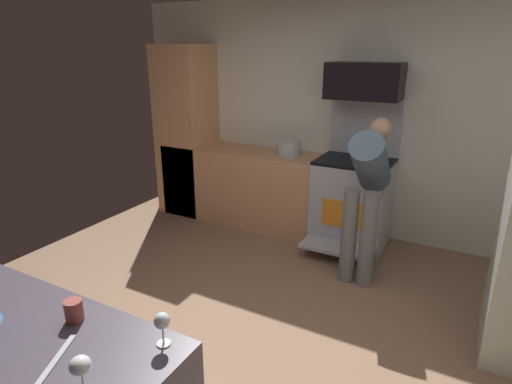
# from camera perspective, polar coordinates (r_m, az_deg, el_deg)

# --- Properties ---
(ground_plane) EXTENTS (5.20, 4.80, 0.02)m
(ground_plane) POSITION_cam_1_polar(r_m,az_deg,el_deg) (3.35, -2.73, -18.92)
(ground_plane) COLOR #8C6A50
(wall_back) EXTENTS (5.20, 0.12, 2.60)m
(wall_back) POSITION_cam_1_polar(r_m,az_deg,el_deg) (4.85, 11.61, 9.76)
(wall_back) COLOR silver
(wall_back) RESTS_ON ground
(lower_cabinet_run) EXTENTS (2.40, 0.60, 0.90)m
(lower_cabinet_run) POSITION_cam_1_polar(r_m,az_deg,el_deg) (5.07, -0.01, 0.63)
(lower_cabinet_run) COLOR tan
(lower_cabinet_run) RESTS_ON ground
(cabinet_column) EXTENTS (0.60, 0.60, 2.10)m
(cabinet_column) POSITION_cam_1_polar(r_m,az_deg,el_deg) (5.45, -9.39, 8.20)
(cabinet_column) COLOR tan
(cabinet_column) RESTS_ON ground
(oven_range) EXTENTS (0.76, 0.95, 1.56)m
(oven_range) POSITION_cam_1_polar(r_m,az_deg,el_deg) (4.62, 13.07, -0.90)
(oven_range) COLOR #B0B4BD
(oven_range) RESTS_ON ground
(microwave) EXTENTS (0.74, 0.38, 0.36)m
(microwave) POSITION_cam_1_polar(r_m,az_deg,el_deg) (4.46, 14.60, 14.46)
(microwave) COLOR black
(microwave) RESTS_ON oven_range
(person_cook) EXTENTS (0.31, 0.71, 1.45)m
(person_cook) POSITION_cam_1_polar(r_m,az_deg,el_deg) (3.86, 14.94, 0.73)
(person_cook) COLOR slate
(person_cook) RESTS_ON ground
(wine_glass_near) EXTENTS (0.07, 0.07, 0.16)m
(wine_glass_near) POSITION_cam_1_polar(r_m,az_deg,el_deg) (1.66, -22.87, -21.18)
(wine_glass_near) COLOR silver
(wine_glass_near) RESTS_ON counter_island
(wine_glass_far) EXTENTS (0.07, 0.07, 0.15)m
(wine_glass_far) POSITION_cam_1_polar(r_m,az_deg,el_deg) (1.80, -12.72, -17.00)
(wine_glass_far) COLOR silver
(wine_glass_far) RESTS_ON counter_island
(mug_tea) EXTENTS (0.08, 0.08, 0.10)m
(mug_tea) POSITION_cam_1_polar(r_m,az_deg,el_deg) (2.08, -23.62, -14.63)
(mug_tea) COLOR brown
(mug_tea) RESTS_ON counter_island
(knife_chef) EXTENTS (0.15, 0.28, 0.01)m
(knife_chef) POSITION_cam_1_polar(r_m,az_deg,el_deg) (1.91, -25.72, -20.03)
(knife_chef) COLOR #B7BABF
(knife_chef) RESTS_ON counter_island
(stock_pot) EXTENTS (0.28, 0.28, 0.17)m
(stock_pot) POSITION_cam_1_polar(r_m,az_deg,el_deg) (4.75, 4.45, 6.01)
(stock_pot) COLOR #B1B3BA
(stock_pot) RESTS_ON lower_cabinet_run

